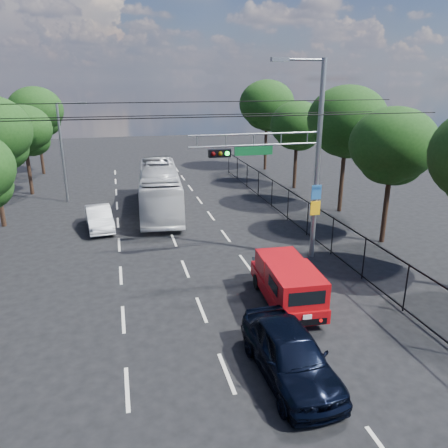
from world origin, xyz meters
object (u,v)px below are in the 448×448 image
object	(u,v)px
red_pickup	(287,282)
navy_hatchback	(290,353)
signal_mast	(294,155)
white_bus	(159,189)
white_van	(99,218)

from	to	relation	value
red_pickup	navy_hatchback	distance (m)	4.54
signal_mast	white_bus	world-z (taller)	signal_mast
red_pickup	navy_hatchback	size ratio (longest dim) A/B	1.06
signal_mast	navy_hatchback	size ratio (longest dim) A/B	2.02
red_pickup	white_bus	distance (m)	14.87
white_bus	white_van	bearing A→B (deg)	-138.56
signal_mast	red_pickup	bearing A→B (deg)	-113.40
red_pickup	white_van	world-z (taller)	red_pickup
signal_mast	red_pickup	size ratio (longest dim) A/B	1.91
navy_hatchback	white_van	size ratio (longest dim) A/B	1.16
white_van	navy_hatchback	bearing A→B (deg)	-76.10
signal_mast	white_bus	distance (m)	12.04
signal_mast	red_pickup	world-z (taller)	signal_mast
white_van	signal_mast	bearing A→B (deg)	-43.83
white_van	white_bus	bearing A→B (deg)	30.64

